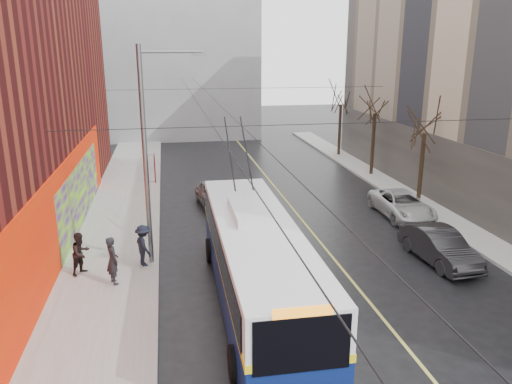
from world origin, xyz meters
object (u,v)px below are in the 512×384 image
Objects in this scene: streetlight_pole at (149,152)px; following_car at (214,195)px; pedestrian_c at (143,246)px; trolleybus at (257,262)px; parked_car_c at (402,204)px; pedestrian_b at (81,253)px; parked_car_b at (439,246)px; tree_near at (426,120)px; tree_far at (341,95)px; tree_mid at (376,102)px; pedestrian_a at (113,260)px.

following_car is (3.27, 7.71, -4.13)m from streetlight_pole.
pedestrian_c is at bearing -123.25° from following_car.
trolleybus reaches higher than following_car.
pedestrian_b is (-16.00, -4.76, 0.34)m from parked_car_c.
parked_car_b is 1.05× the size of following_car.
streetlight_pole is 2.15× the size of following_car.
following_car is (-11.87, 1.71, -4.26)m from tree_near.
tree_near is 14.00m from tree_far.
parked_car_b is 2.54× the size of pedestrian_b.
trolleybus is 7.35m from pedestrian_b.
parked_car_c is 10.51m from following_car.
tree_mid is 7.00m from tree_far.
trolleybus is 7.28× the size of pedestrian_b.
streetlight_pole is at bearing -127.12° from tree_far.
tree_far is 22.54m from parked_car_b.
tree_near is 1.32× the size of parked_car_c.
tree_far is (15.14, 20.00, 0.30)m from streetlight_pole.
parked_car_b is (-3.20, -21.87, -4.42)m from tree_far.
pedestrian_b is at bearing 25.36° from pedestrian_a.
following_car is (-0.33, 11.83, -0.93)m from trolleybus.
parked_car_c is (-2.00, -8.91, -4.58)m from tree_mid.
tree_far is at bearing 78.23° from parked_car_b.
tree_mid is at bearing 56.51° from trolleybus.
streetlight_pole is at bearing 131.66° from trolleybus.
pedestrian_c is (1.09, 1.49, -0.07)m from pedestrian_a.
tree_far is 17.65m from following_car.
pedestrian_a is at bearing -130.40° from streetlight_pole.
tree_near is 3.67× the size of pedestrian_c.
streetlight_pole reaches higher than trolleybus.
streetlight_pole is 4.44m from pedestrian_a.
streetlight_pole is at bearing -162.09° from parked_car_c.
pedestrian_a is at bearing 120.11° from pedestrian_c.
pedestrian_a is (-16.67, -21.80, -4.05)m from tree_far.
parked_car_b is 2.33× the size of pedestrian_a.
streetlight_pole is at bearing 167.64° from parked_car_b.
streetlight_pole is 1.85× the size of parked_car_c.
pedestrian_b is at bearing 152.40° from trolleybus.
parked_car_c is 2.81× the size of pedestrian_b.
pedestrian_c is (2.42, 0.36, 0.01)m from pedestrian_b.
pedestrian_b is (-18.00, -20.67, -4.13)m from tree_far.
tree_mid is 13.76m from following_car.
parked_car_c is at bearing 75.18° from parked_car_b.
parked_car_c is at bearing -102.66° from tree_mid.
streetlight_pole reaches higher than parked_car_b.
streetlight_pole is 4.83m from pedestrian_b.
parked_car_b is at bearing 15.56° from trolleybus.
tree_near is 3.40× the size of pedestrian_a.
following_car is at bearing -51.04° from pedestrian_a.
tree_near is 0.51× the size of trolleybus.
trolleybus is at bearing -138.55° from pedestrian_a.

